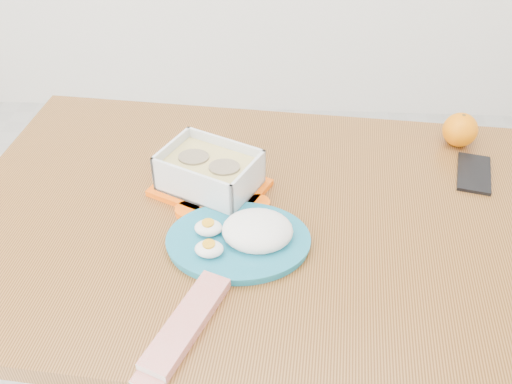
{
  "coord_description": "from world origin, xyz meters",
  "views": [
    {
      "loc": [
        0.23,
        -0.86,
        1.54
      ],
      "look_at": [
        0.18,
        0.04,
        0.81
      ],
      "focal_mm": 40.0,
      "sensor_mm": 36.0,
      "label": 1
    }
  ],
  "objects_px": {
    "orange_fruit": "(460,130)",
    "rice_plate": "(244,235)",
    "smartphone": "(474,173)",
    "dining_table": "(256,246)",
    "food_container": "(209,173)"
  },
  "relations": [
    {
      "from": "orange_fruit",
      "to": "rice_plate",
      "type": "distance_m",
      "value": 0.63
    },
    {
      "from": "smartphone",
      "to": "orange_fruit",
      "type": "bearing_deg",
      "value": 109.16
    },
    {
      "from": "dining_table",
      "to": "rice_plate",
      "type": "relative_size",
      "value": 4.56
    },
    {
      "from": "dining_table",
      "to": "smartphone",
      "type": "distance_m",
      "value": 0.53
    },
    {
      "from": "food_container",
      "to": "rice_plate",
      "type": "height_order",
      "value": "food_container"
    },
    {
      "from": "dining_table",
      "to": "food_container",
      "type": "relative_size",
      "value": 4.81
    },
    {
      "from": "rice_plate",
      "to": "dining_table",
      "type": "bearing_deg",
      "value": 76.04
    },
    {
      "from": "food_container",
      "to": "rice_plate",
      "type": "xyz_separation_m",
      "value": [
        0.09,
        -0.17,
        -0.02
      ]
    },
    {
      "from": "food_container",
      "to": "smartphone",
      "type": "xyz_separation_m",
      "value": [
        0.6,
        0.09,
        -0.04
      ]
    },
    {
      "from": "rice_plate",
      "to": "orange_fruit",
      "type": "bearing_deg",
      "value": 34.52
    },
    {
      "from": "orange_fruit",
      "to": "rice_plate",
      "type": "height_order",
      "value": "orange_fruit"
    },
    {
      "from": "food_container",
      "to": "orange_fruit",
      "type": "distance_m",
      "value": 0.62
    },
    {
      "from": "food_container",
      "to": "dining_table",
      "type": "bearing_deg",
      "value": -10.54
    },
    {
      "from": "food_container",
      "to": "rice_plate",
      "type": "bearing_deg",
      "value": -37.1
    },
    {
      "from": "food_container",
      "to": "rice_plate",
      "type": "relative_size",
      "value": 0.95
    }
  ]
}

